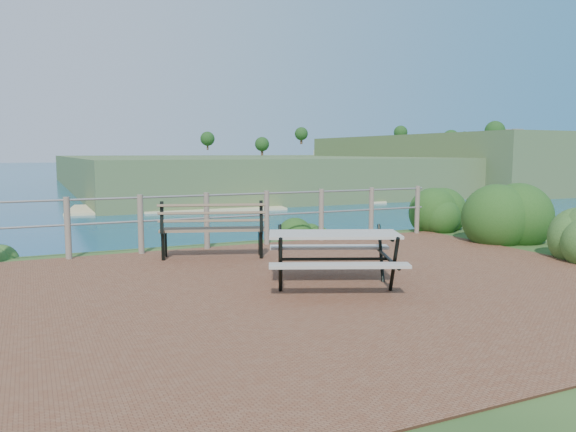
# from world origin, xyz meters

# --- Properties ---
(ground) EXTENTS (10.00, 7.00, 0.12)m
(ground) POSITION_xyz_m (0.00, 0.00, 0.00)
(ground) COLOR brown
(ground) RESTS_ON ground
(ocean) EXTENTS (1200.00, 1200.00, 0.00)m
(ocean) POSITION_xyz_m (0.00, 200.00, 0.00)
(ocean) COLOR #136D74
(ocean) RESTS_ON ground
(safety_railing) EXTENTS (9.40, 0.10, 1.00)m
(safety_railing) POSITION_xyz_m (0.00, 3.35, 0.57)
(safety_railing) COLOR #6B5B4C
(safety_railing) RESTS_ON ground
(distant_bay) EXTENTS (290.00, 232.36, 24.00)m
(distant_bay) POSITION_xyz_m (173.07, 202.61, -1.52)
(distant_bay) COLOR #416532
(distant_bay) RESTS_ON ground
(picnic_table) EXTENTS (1.77, 1.32, 0.69)m
(picnic_table) POSITION_xyz_m (0.65, -0.07, 0.44)
(picnic_table) COLOR gray
(picnic_table) RESTS_ON ground
(park_bench) EXTENTS (1.73, 0.94, 0.95)m
(park_bench) POSITION_xyz_m (-0.16, 2.49, 0.62)
(park_bench) COLOR brown
(park_bench) RESTS_ON ground
(shrub_right_front) EXTENTS (1.45, 1.45, 2.06)m
(shrub_right_front) POSITION_xyz_m (5.66, 1.89, 0.00)
(shrub_right_front) COLOR #1C4716
(shrub_right_front) RESTS_ON ground
(shrub_right_edge) EXTENTS (1.11, 1.11, 1.58)m
(shrub_right_edge) POSITION_xyz_m (5.27, 3.57, 0.00)
(shrub_right_edge) COLOR #1C4716
(shrub_right_edge) RESTS_ON ground
(shrub_lip_east) EXTENTS (0.82, 0.82, 0.57)m
(shrub_lip_east) POSITION_xyz_m (2.44, 4.24, 0.00)
(shrub_lip_east) COLOR #1C4716
(shrub_lip_east) RESTS_ON ground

